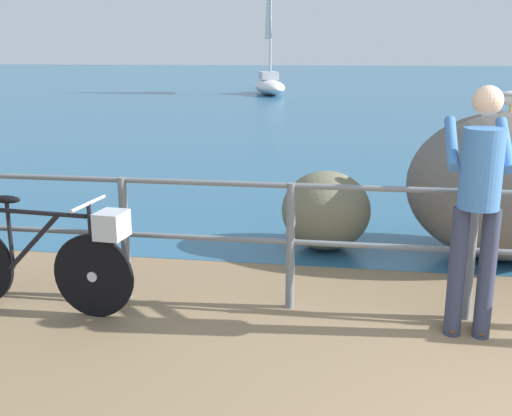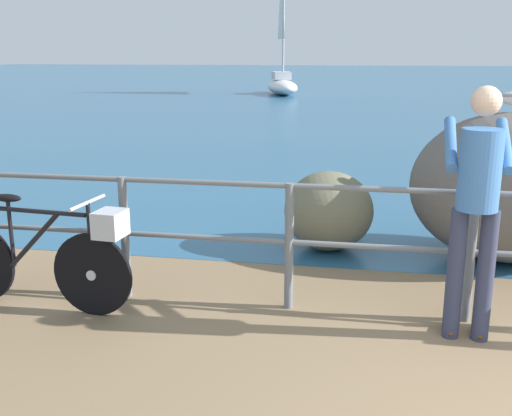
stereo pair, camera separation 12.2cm
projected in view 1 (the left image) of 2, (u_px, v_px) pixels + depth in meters
The scene contains 8 objects.
ground_plane at pixel (397, 110), 21.86m from camera, with size 120.00×120.00×0.10m, color #846B4C.
sea_surface at pixel (374, 78), 48.56m from camera, with size 120.00×90.00×0.01m, color #285B7F.
bicycle at pixel (49, 255), 4.69m from camera, with size 1.70×0.48×0.92m.
person_at_railing at pixel (478, 202), 4.17m from camera, with size 0.46×0.65×1.78m.
breakwater_boulder_main at pixel (503, 186), 5.90m from camera, with size 1.83×1.49×1.45m.
breakwater_boulder_left at pixel (326, 210), 6.26m from camera, with size 0.91×0.94×0.81m.
seagull at pixel (512, 96), 5.67m from camera, with size 0.34×0.13×0.23m.
sailboat at pixel (269, 79), 29.18m from camera, with size 2.48×4.59×6.16m.
Camera 1 is at (-1.60, -2.57, 1.99)m, focal length 42.61 mm.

